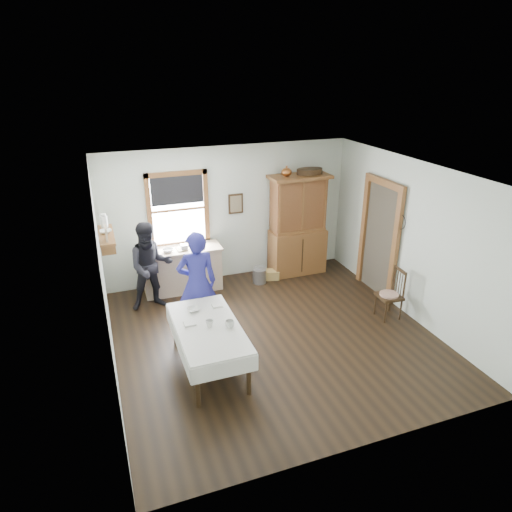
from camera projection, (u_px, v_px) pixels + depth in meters
name	position (u px, v px, depth m)	size (l,w,h in m)	color
room	(276.00, 261.00, 6.94)	(5.01, 5.01, 2.70)	black
window	(178.00, 205.00, 8.64)	(1.18, 0.07, 1.48)	white
doorway	(380.00, 235.00, 8.52)	(0.09, 1.14, 2.22)	#423B2F
wall_shelf	(106.00, 233.00, 7.43)	(0.24, 1.00, 0.44)	brown
framed_picture	(236.00, 204.00, 9.03)	(0.30, 0.04, 0.40)	#322111
rug_beater	(401.00, 215.00, 7.83)	(0.27, 0.27, 0.01)	black
work_counter	(182.00, 269.00, 8.84)	(1.52, 0.58, 0.87)	tan
china_hutch	(298.00, 225.00, 9.38)	(1.23, 0.58, 2.09)	brown
dining_table	(209.00, 347.00, 6.59)	(0.92, 1.75, 0.70)	silver
spindle_chair	(389.00, 294.00, 7.87)	(0.42, 0.42, 0.91)	#322111
pail	(259.00, 276.00, 9.24)	(0.28, 0.28, 0.30)	gray
wicker_basket	(271.00, 275.00, 9.42)	(0.32, 0.22, 0.19)	tan
woman_blue	(197.00, 287.00, 7.33)	(0.59, 0.39, 1.62)	navy
figure_dark	(151.00, 269.00, 8.09)	(0.73, 0.57, 1.50)	black
table_cup_a	(230.00, 324.00, 6.41)	(0.13, 0.13, 0.10)	silver
table_cup_b	(210.00, 323.00, 6.42)	(0.11, 0.11, 0.10)	silver
table_bowl	(193.00, 309.00, 6.84)	(0.21, 0.21, 0.05)	silver
counter_book	(177.00, 250.00, 8.57)	(0.15, 0.21, 0.02)	#786B50
counter_bowl	(168.00, 251.00, 8.49)	(0.21, 0.21, 0.07)	silver
shelf_bowl	(106.00, 231.00, 7.44)	(0.22, 0.22, 0.05)	silver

